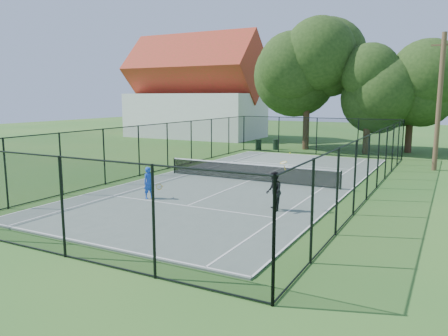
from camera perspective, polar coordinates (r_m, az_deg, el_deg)
The scene contains 13 objects.
ground at distance 24.18m, azimuth 3.36°, elevation -1.80°, with size 120.00×120.00×0.00m, color #255C1F.
tennis_court at distance 24.18m, azimuth 3.36°, elevation -1.73°, with size 11.00×24.00×0.06m, color #596960.
tennis_net at distance 24.08m, azimuth 3.37°, elevation -0.44°, with size 10.08×0.08×0.95m.
fence at distance 23.94m, azimuth 3.39°, elevation 1.73°, with size 13.10×26.10×3.00m.
tree_near_left at distance 39.48m, azimuth 10.85°, elevation 11.58°, with size 7.89×7.89×10.29m.
tree_near_mid at distance 37.42m, azimuth 18.40°, elevation 9.53°, with size 6.34×6.34×8.29m.
tree_near_right at distance 39.69m, azimuth 23.35°, elevation 9.68°, with size 6.19×6.19×8.55m.
building at distance 51.19m, azimuth -3.79°, elevation 9.59°, with size 15.30×8.15×11.87m.
trash_bin_left at distance 38.61m, azimuth 4.51°, elevation 3.07°, with size 0.58×0.58×0.95m.
trash_bin_right at distance 39.05m, azimuth 6.80°, elevation 3.08°, with size 0.58×0.58×0.92m.
utility_pole at distance 30.63m, azimuth 26.31°, elevation 7.77°, with size 1.40×0.30×8.55m.
player_blue at distance 20.12m, azimuth -9.77°, elevation -1.91°, with size 0.85×0.62×1.44m.
player_black at distance 17.79m, azimuth 6.54°, elevation -3.04°, with size 0.96×1.00×2.36m.
Camera 1 is at (9.82, -21.61, 4.64)m, focal length 35.00 mm.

